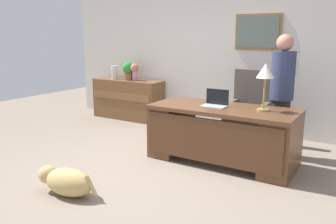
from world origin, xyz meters
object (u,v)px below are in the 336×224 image
armchair (249,112)px  desk_lamp (265,74)px  vase_empty (115,72)px  laptop (215,102)px  credenza (128,99)px  person_standing (281,95)px  dog_lying (66,181)px  desk (221,133)px  potted_plant (128,70)px  vase_with_flowers (135,70)px

armchair → desk_lamp: 1.27m
vase_empty → armchair: bearing=-6.9°
laptop → desk_lamp: desk_lamp is taller
credenza → armchair: 2.71m
person_standing → desk_lamp: size_ratio=2.87×
credenza → armchair: size_ratio=1.29×
dog_lying → credenza: bearing=117.4°
laptop → vase_empty: (-2.90, 1.35, 0.12)m
desk → potted_plant: (-2.64, 1.38, 0.58)m
desk → credenza: (-2.66, 1.38, -0.02)m
vase_with_flowers → potted_plant: (-0.15, 0.00, -0.01)m
desk → credenza: 3.00m
credenza → vase_with_flowers: 0.63m
armchair → credenza: bearing=172.3°
laptop → desk_lamp: 0.75m
credenza → person_standing: size_ratio=0.88×
dog_lying → desk_lamp: 2.65m
desk → desk_lamp: desk_lamp is taller
armchair → dog_lying: armchair is taller
desk → dog_lying: bearing=-119.3°
armchair → vase_empty: 3.08m
desk_lamp → laptop: bearing=-174.8°
laptop → potted_plant: (-2.53, 1.35, 0.18)m
credenza → vase_empty: size_ratio=5.52×
dog_lying → vase_empty: (-2.00, 3.18, 0.78)m
dog_lying → potted_plant: bearing=117.1°
vase_with_flowers → potted_plant: potted_plant is taller
credenza → dog_lying: size_ratio=1.98×
desk → armchair: 1.02m
person_standing → credenza: bearing=167.9°
credenza → potted_plant: 0.60m
credenza → laptop: 2.92m
person_standing → laptop: person_standing is taller
person_standing → desk_lamp: 0.69m
desk_lamp → vase_empty: bearing=159.8°
desk → laptop: size_ratio=6.03×
armchair → potted_plant: size_ratio=3.24×
laptop → potted_plant: potted_plant is taller
credenza → potted_plant: size_ratio=4.17×
person_standing → dog_lying: (-1.60, -2.49, -0.73)m
desk → laptop: 0.42m
desk_lamp → potted_plant: desk_lamp is taller
vase_empty → potted_plant: 0.37m
desk_lamp → vase_empty: (-3.53, 1.30, -0.29)m
desk → laptop: (-0.11, 0.03, 0.40)m
vase_with_flowers → vase_empty: vase_with_flowers is taller
credenza → desk_lamp: (3.18, -1.29, 0.83)m
desk → dog_lying: (-1.01, -1.80, -0.26)m
credenza → desk: bearing=-27.4°
credenza → laptop: bearing=-27.9°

